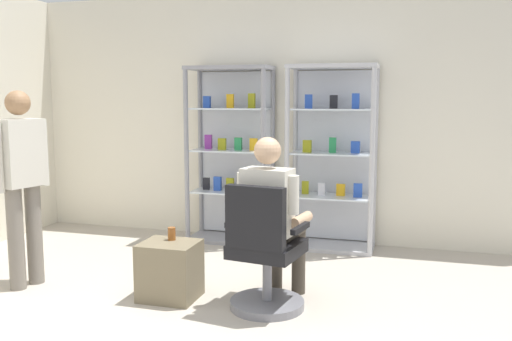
{
  "coord_description": "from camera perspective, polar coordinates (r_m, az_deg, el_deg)",
  "views": [
    {
      "loc": [
        1.38,
        -2.97,
        1.58
      ],
      "look_at": [
        0.17,
        1.21,
        1.0
      ],
      "focal_mm": 39.01,
      "sensor_mm": 36.0,
      "label": 1
    }
  ],
  "objects": [
    {
      "name": "seated_shopkeeper",
      "position": [
        4.21,
        1.77,
        -4.32
      ],
      "size": [
        0.53,
        0.6,
        1.29
      ],
      "color": "#3F382D",
      "rests_on": "ground"
    },
    {
      "name": "display_cabinet_right",
      "position": [
        5.83,
        7.84,
        1.44
      ],
      "size": [
        0.9,
        0.45,
        1.9
      ],
      "color": "#B7B7BC",
      "rests_on": "ground"
    },
    {
      "name": "standing_customer",
      "position": [
        4.95,
        -22.88,
        -0.52
      ],
      "size": [
        0.3,
        0.51,
        1.63
      ],
      "color": "slate",
      "rests_on": "ground"
    },
    {
      "name": "back_wall",
      "position": [
        6.13,
        3.11,
        5.44
      ],
      "size": [
        6.0,
        0.1,
        2.7
      ],
      "primitive_type": "cube",
      "color": "silver",
      "rests_on": "ground"
    },
    {
      "name": "display_cabinet_left",
      "position": [
        6.08,
        -2.47,
        1.73
      ],
      "size": [
        0.9,
        0.45,
        1.9
      ],
      "color": "gray",
      "rests_on": "ground"
    },
    {
      "name": "tea_glass",
      "position": [
        4.48,
        -8.64,
        -6.42
      ],
      "size": [
        0.06,
        0.06,
        0.1
      ],
      "primitive_type": "cylinder",
      "color": "brown",
      "rests_on": "storage_crate"
    },
    {
      "name": "office_chair",
      "position": [
        4.14,
        0.85,
        -9.06
      ],
      "size": [
        0.6,
        0.56,
        0.96
      ],
      "color": "slate",
      "rests_on": "ground"
    },
    {
      "name": "storage_crate",
      "position": [
        4.48,
        -8.82,
        -10.09
      ],
      "size": [
        0.44,
        0.38,
        0.45
      ],
      "primitive_type": "cube",
      "color": "#72664C",
      "rests_on": "ground"
    }
  ]
}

